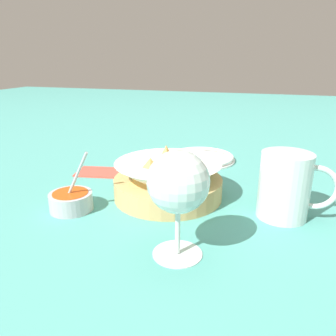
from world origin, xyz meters
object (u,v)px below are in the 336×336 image
(food_basket, at_px, (168,181))
(sauce_cup, at_px, (71,200))
(side_plate, at_px, (201,158))
(beer_mug, at_px, (285,188))
(wine_glass, at_px, (178,185))

(food_basket, bearing_deg, sauce_cup, -144.56)
(food_basket, bearing_deg, side_plate, 87.15)
(food_basket, height_order, side_plate, food_basket)
(beer_mug, distance_m, side_plate, 0.34)
(wine_glass, bearing_deg, side_plate, 97.51)
(sauce_cup, xyz_separation_m, beer_mug, (0.35, 0.08, 0.03))
(food_basket, relative_size, beer_mug, 1.64)
(sauce_cup, bearing_deg, side_plate, 65.81)
(sauce_cup, bearing_deg, food_basket, 35.44)
(sauce_cup, height_order, side_plate, sauce_cup)
(beer_mug, bearing_deg, food_basket, 174.17)
(wine_glass, bearing_deg, food_basket, 110.86)
(food_basket, relative_size, wine_glass, 1.40)
(food_basket, relative_size, side_plate, 1.19)
(sauce_cup, xyz_separation_m, wine_glass, (0.22, -0.08, 0.08))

